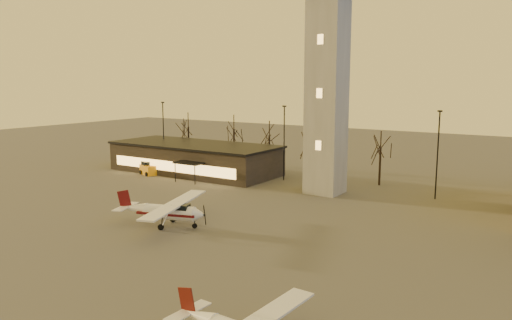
{
  "coord_description": "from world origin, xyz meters",
  "views": [
    {
      "loc": [
        25.12,
        -23.97,
        13.39
      ],
      "look_at": [
        1.12,
        13.0,
        6.38
      ],
      "focal_mm": 35.0,
      "sensor_mm": 36.0,
      "label": 1
    }
  ],
  "objects_px": {
    "service_cart": "(149,170)",
    "terminal": "(195,158)",
    "control_tower": "(328,55)",
    "cessna_rear": "(171,215)"
  },
  "relations": [
    {
      "from": "control_tower",
      "to": "cessna_rear",
      "type": "height_order",
      "value": "control_tower"
    },
    {
      "from": "control_tower",
      "to": "cessna_rear",
      "type": "relative_size",
      "value": 2.81
    },
    {
      "from": "service_cart",
      "to": "terminal",
      "type": "bearing_deg",
      "value": 67.96
    },
    {
      "from": "terminal",
      "to": "control_tower",
      "type": "bearing_deg",
      "value": -5.15
    },
    {
      "from": "control_tower",
      "to": "service_cart",
      "type": "height_order",
      "value": "control_tower"
    },
    {
      "from": "terminal",
      "to": "service_cart",
      "type": "bearing_deg",
      "value": -132.15
    },
    {
      "from": "cessna_rear",
      "to": "service_cart",
      "type": "distance_m",
      "value": 27.16
    },
    {
      "from": "terminal",
      "to": "service_cart",
      "type": "distance_m",
      "value": 6.84
    },
    {
      "from": "terminal",
      "to": "cessna_rear",
      "type": "distance_m",
      "value": 27.81
    },
    {
      "from": "terminal",
      "to": "cessna_rear",
      "type": "height_order",
      "value": "terminal"
    }
  ]
}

